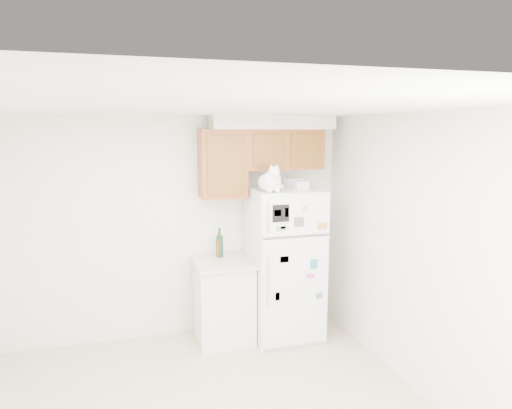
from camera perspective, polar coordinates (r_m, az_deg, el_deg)
name	(u,v)px	position (r m, az deg, el deg)	size (l,w,h in m)	color
room_shell	(219,219)	(3.47, -4.70, -1.83)	(3.84, 4.04, 2.52)	white
refrigerator	(284,263)	(5.22, 3.54, -7.33)	(0.76, 0.78, 1.70)	white
base_counter	(224,300)	(5.23, -4.06, -11.80)	(0.64, 0.64, 0.92)	white
cat	(271,181)	(4.78, 1.87, 2.94)	(0.29, 0.43, 0.30)	white
storage_box_back	(293,183)	(5.18, 4.70, 2.71)	(0.18, 0.13, 0.10)	white
storage_box_front	(301,185)	(5.02, 5.59, 2.42)	(0.15, 0.11, 0.09)	white
bottle_green	(220,242)	(5.17, -4.57, -4.75)	(0.08, 0.08, 0.34)	#19381E
bottle_amber	(219,245)	(5.17, -4.69, -5.08)	(0.07, 0.07, 0.28)	#593814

